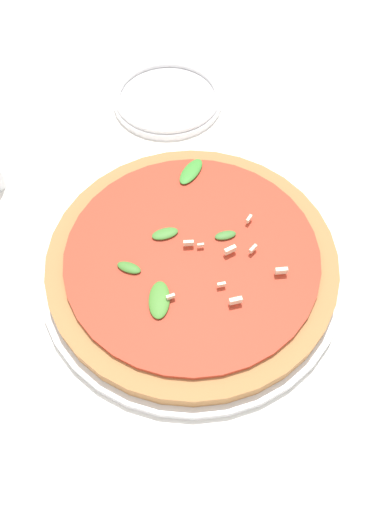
% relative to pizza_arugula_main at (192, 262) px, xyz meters
% --- Properties ---
extents(ground_plane, '(6.00, 6.00, 0.00)m').
position_rel_pizza_arugula_main_xyz_m(ground_plane, '(-0.04, 0.01, -0.02)').
color(ground_plane, white).
extents(pizza_arugula_main, '(0.36, 0.36, 0.05)m').
position_rel_pizza_arugula_main_xyz_m(pizza_arugula_main, '(0.00, 0.00, 0.00)').
color(pizza_arugula_main, white).
rests_on(pizza_arugula_main, ground_plane).
extents(side_plate_white, '(0.17, 0.17, 0.02)m').
position_rel_pizza_arugula_main_xyz_m(side_plate_white, '(-0.29, 0.08, -0.01)').
color(side_plate_white, white).
rests_on(side_plate_white, ground_plane).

